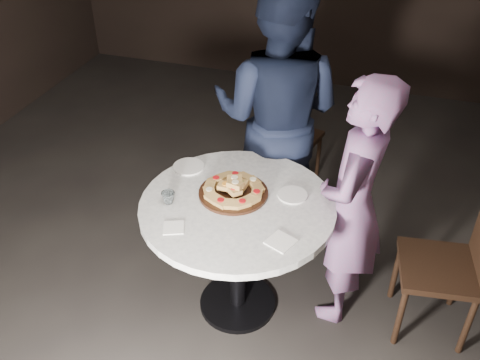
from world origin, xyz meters
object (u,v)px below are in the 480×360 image
object	(u,v)px
table	(237,225)
chair_far	(289,135)
focaccia_pile	(233,188)
water_glass	(168,198)
chair_right	(459,261)
serving_board	(233,193)
diner_navy	(277,115)
diner_teal	(353,206)

from	to	relation	value
table	chair_far	xyz separation A→B (m)	(-0.01, 1.41, -0.20)
table	focaccia_pile	world-z (taller)	focaccia_pile
water_glass	chair_right	xyz separation A→B (m)	(1.64, 0.34, -0.33)
serving_board	table	bearing A→B (deg)	-57.64
table	focaccia_pile	distance (m)	0.22
focaccia_pile	chair_far	bearing A→B (deg)	88.37
diner_navy	table	bearing A→B (deg)	91.31
serving_board	water_glass	xyz separation A→B (m)	(-0.33, -0.19, 0.03)
focaccia_pile	chair_far	size ratio (longest dim) A/B	0.43
table	serving_board	distance (m)	0.19
focaccia_pile	diner_teal	distance (m)	0.69
chair_right	diner_navy	distance (m)	1.46
table	chair_far	size ratio (longest dim) A/B	1.65
water_glass	diner_navy	xyz separation A→B (m)	(0.38, 0.97, 0.09)
diner_teal	chair_far	bearing A→B (deg)	-144.68
serving_board	diner_navy	size ratio (longest dim) A/B	0.21
water_glass	chair_far	xyz separation A→B (m)	(0.36, 1.52, -0.39)
table	focaccia_pile	size ratio (longest dim) A/B	3.81
chair_far	diner_navy	distance (m)	0.73
diner_navy	serving_board	bearing A→B (deg)	87.66
water_glass	diner_teal	bearing A→B (deg)	18.01
table	focaccia_pile	bearing A→B (deg)	121.83
chair_right	diner_navy	xyz separation A→B (m)	(-1.25, 0.63, 0.42)
serving_board	chair_right	size ratio (longest dim) A/B	0.42
water_glass	chair_right	size ratio (longest dim) A/B	0.08
table	diner_navy	world-z (taller)	diner_navy
focaccia_pile	water_glass	xyz separation A→B (m)	(-0.33, -0.19, -0.01)
chair_far	diner_teal	xyz separation A→B (m)	(0.64, -1.20, 0.32)
focaccia_pile	chair_far	distance (m)	1.39
focaccia_pile	chair_right	bearing A→B (deg)	6.56
chair_far	chair_right	distance (m)	1.74
table	chair_far	distance (m)	1.43
focaccia_pile	chair_right	world-z (taller)	chair_right
focaccia_pile	chair_far	world-z (taller)	focaccia_pile
serving_board	water_glass	bearing A→B (deg)	-150.02
table	diner_teal	world-z (taller)	diner_teal
water_glass	chair_far	world-z (taller)	water_glass
diner_teal	serving_board	bearing A→B (deg)	-71.08
serving_board	chair_far	world-z (taller)	serving_board
focaccia_pile	water_glass	distance (m)	0.38
chair_far	focaccia_pile	bearing A→B (deg)	101.12
table	water_glass	size ratio (longest dim) A/B	17.88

